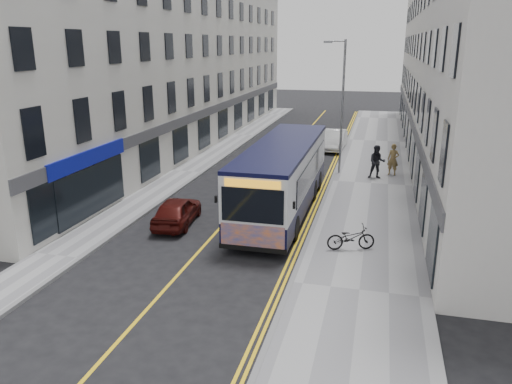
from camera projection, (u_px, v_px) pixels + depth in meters
The scene contains 17 objects.
ground at pixel (193, 258), 18.83m from camera, with size 140.00×140.00×0.00m, color black.
pavement_east at pixel (371, 184), 28.50m from camera, with size 4.50×64.00×0.12m, color #949497.
pavement_west at pixel (187, 172), 31.13m from camera, with size 2.00×64.00×0.12m, color #949497.
kerb_east at pixel (332, 181), 29.03m from camera, with size 0.18×64.00×0.13m, color slate.
kerb_west at pixel (202, 173), 30.89m from camera, with size 0.18×64.00×0.13m, color slate.
road_centre_line at pixel (265, 178), 29.98m from camera, with size 0.12×64.00×0.01m, color yellow.
road_dbl_yellow_inner at pixel (324, 182), 29.15m from camera, with size 0.10×64.00×0.01m, color yellow.
road_dbl_yellow_outer at pixel (327, 182), 29.10m from camera, with size 0.10×64.00×0.01m, color yellow.
terrace_east at pixel (461, 63), 33.78m from camera, with size 6.00×46.00×13.00m, color silver.
terrace_west at pixel (179, 60), 38.57m from camera, with size 6.00×46.00×13.00m, color silver.
streetlamp at pixel (341, 103), 29.60m from camera, with size 1.32×0.18×8.00m.
city_bus at pixel (283, 175), 23.55m from camera, with size 2.68×11.48×3.34m.
bicycle at pixel (351, 238), 19.21m from camera, with size 0.65×1.86×0.98m, color black.
pedestrian_near at pixel (393, 160), 30.00m from camera, with size 0.69×0.45×1.89m, color olive.
pedestrian_far at pixel (377, 162), 29.23m from camera, with size 0.95×0.74×1.96m, color black.
car_white at pixel (334, 140), 37.76m from camera, with size 1.55×4.45×1.47m, color silver.
car_maroon at pixel (177, 211), 22.21m from camera, with size 1.49×3.72×1.27m, color #450E0B.
Camera 1 is at (6.55, -16.21, 7.83)m, focal length 35.00 mm.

